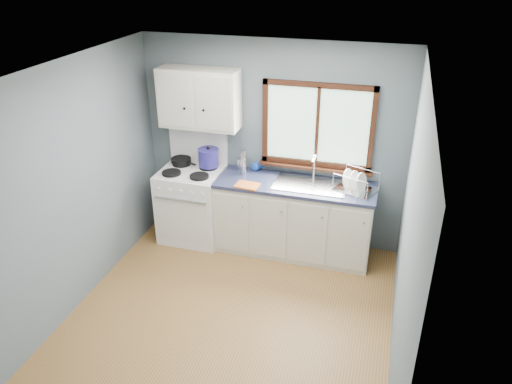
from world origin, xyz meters
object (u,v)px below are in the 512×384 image
(thermos, at_px, (243,162))
(stockpot, at_px, (208,157))
(gas_range, at_px, (193,202))
(utensil_crock, at_px, (242,164))
(skillet, at_px, (181,160))
(base_cabinets, at_px, (294,221))
(sink, at_px, (310,190))
(dish_rack, at_px, (355,185))

(thermos, bearing_deg, stockpot, 175.38)
(gas_range, relative_size, utensil_crock, 3.67)
(skillet, bearing_deg, base_cabinets, 16.95)
(sink, xyz_separation_m, stockpot, (-1.30, 0.12, 0.21))
(sink, distance_m, dish_rack, 0.52)
(sink, bearing_deg, utensil_crock, 166.44)
(gas_range, bearing_deg, base_cabinets, 0.82)
(stockpot, height_order, dish_rack, stockpot)
(thermos, bearing_deg, sink, -5.71)
(gas_range, bearing_deg, dish_rack, 0.86)
(dish_rack, bearing_deg, thermos, -162.02)
(utensil_crock, bearing_deg, dish_rack, -8.32)
(sink, bearing_deg, stockpot, 174.68)
(base_cabinets, height_order, dish_rack, dish_rack)
(skillet, bearing_deg, sink, 17.49)
(sink, height_order, dish_rack, sink)
(skillet, bearing_deg, dish_rack, 18.87)
(sink, xyz_separation_m, thermos, (-0.84, 0.08, 0.22))
(dish_rack, bearing_deg, gas_range, -158.08)
(gas_range, xyz_separation_m, base_cabinets, (1.31, 0.02, -0.08))
(gas_range, relative_size, sink, 1.62)
(utensil_crock, height_order, dish_rack, utensil_crock)
(skillet, bearing_deg, gas_range, -17.30)
(base_cabinets, relative_size, stockpot, 6.61)
(skillet, height_order, dish_rack, dish_rack)
(gas_range, bearing_deg, stockpot, 36.44)
(utensil_crock, distance_m, thermos, 0.17)
(stockpot, relative_size, thermos, 0.91)
(utensil_crock, distance_m, dish_rack, 1.42)
(gas_range, xyz_separation_m, utensil_crock, (0.59, 0.24, 0.50))
(utensil_crock, height_order, thermos, utensil_crock)
(gas_range, relative_size, thermos, 4.41)
(base_cabinets, height_order, sink, sink)
(gas_range, height_order, skillet, gas_range)
(skillet, distance_m, thermos, 0.84)
(base_cabinets, distance_m, dish_rack, 0.89)
(stockpot, height_order, thermos, thermos)
(base_cabinets, relative_size, skillet, 4.61)
(dish_rack, bearing_deg, stockpot, -162.41)
(base_cabinets, distance_m, utensil_crock, 0.95)
(utensil_crock, xyz_separation_m, dish_rack, (1.41, -0.21, -0.02))
(base_cabinets, bearing_deg, stockpot, 173.84)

